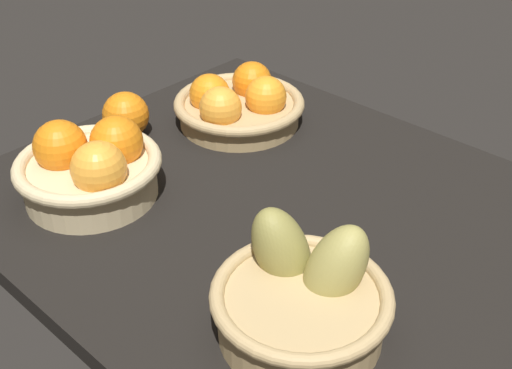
{
  "coord_description": "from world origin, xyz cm",
  "views": [
    {
      "loc": [
        -53.03,
        59.7,
        59.58
      ],
      "look_at": [
        0.41,
        2.42,
        7.0
      ],
      "focal_mm": 45.35,
      "sensor_mm": 36.0,
      "label": 1
    }
  ],
  "objects_px": {
    "basket_far_left_pears": "(303,296)",
    "basket_near_right": "(239,104)",
    "basket_far_right": "(90,167)",
    "loose_orange_front_gap": "(126,115)"
  },
  "relations": [
    {
      "from": "basket_near_right",
      "to": "loose_orange_front_gap",
      "type": "height_order",
      "value": "basket_near_right"
    },
    {
      "from": "basket_far_right",
      "to": "basket_near_right",
      "type": "relative_size",
      "value": 0.93
    },
    {
      "from": "basket_far_right",
      "to": "basket_near_right",
      "type": "bearing_deg",
      "value": -89.76
    },
    {
      "from": "basket_far_left_pears",
      "to": "loose_orange_front_gap",
      "type": "distance_m",
      "value": 0.54
    },
    {
      "from": "basket_far_right",
      "to": "basket_near_right",
      "type": "height_order",
      "value": "basket_far_right"
    },
    {
      "from": "basket_far_right",
      "to": "basket_far_left_pears",
      "type": "height_order",
      "value": "basket_far_left_pears"
    },
    {
      "from": "basket_far_left_pears",
      "to": "basket_near_right",
      "type": "bearing_deg",
      "value": -37.39
    },
    {
      "from": "basket_far_left_pears",
      "to": "basket_near_right",
      "type": "relative_size",
      "value": 0.93
    },
    {
      "from": "basket_far_left_pears",
      "to": "basket_near_right",
      "type": "height_order",
      "value": "basket_far_left_pears"
    },
    {
      "from": "loose_orange_front_gap",
      "to": "basket_near_right",
      "type": "bearing_deg",
      "value": -123.66
    }
  ]
}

